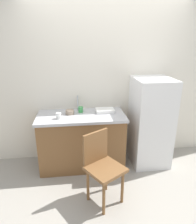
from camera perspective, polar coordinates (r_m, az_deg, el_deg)
ground_plane at (r=3.04m, az=5.19°, el=-20.14°), size 8.00×8.00×0.00m
back_wall at (r=3.39m, az=2.32°, el=7.67°), size 4.80×0.10×2.47m
cabinet_base at (r=3.30m, az=-4.46°, el=-8.05°), size 1.28×0.60×0.82m
countertop at (r=3.13m, az=-4.67°, el=-1.09°), size 1.32×0.64×0.04m
faucet at (r=3.32m, az=-5.61°, el=2.57°), size 0.02×0.02×0.23m
refrigerator at (r=3.38m, az=14.16°, el=-2.66°), size 0.56×0.63×1.38m
chair at (r=2.58m, az=1.09°, el=-14.27°), size 0.55×0.55×0.89m
dish_tray at (r=3.22m, az=1.92°, el=0.43°), size 0.28×0.20×0.05m
terracotta_bowl at (r=3.15m, az=-7.74°, el=-0.01°), size 0.13×0.13×0.07m
cup_white at (r=2.99m, az=-10.79°, el=-1.03°), size 0.07×0.07×0.09m
cup_green at (r=3.21m, az=-4.79°, el=0.66°), size 0.07×0.07×0.09m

